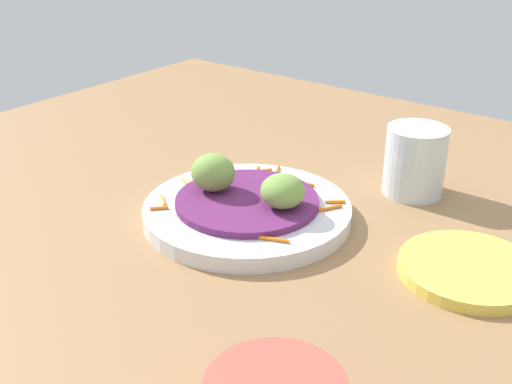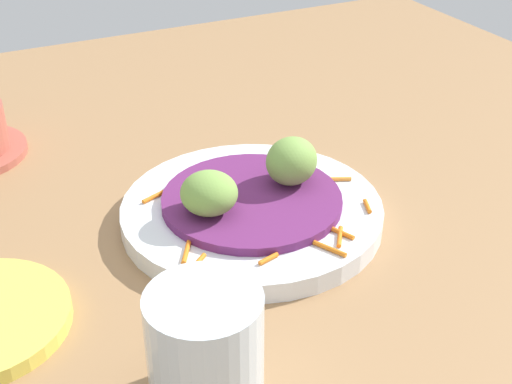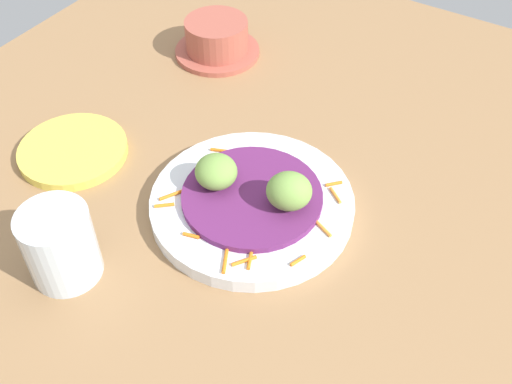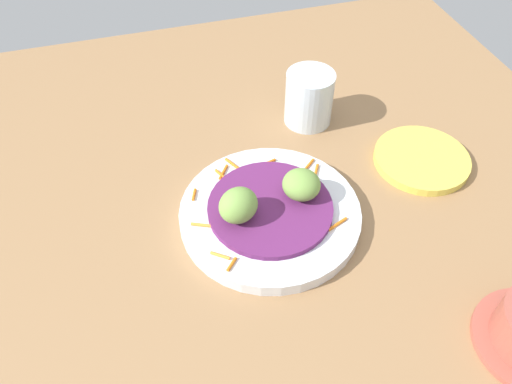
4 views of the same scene
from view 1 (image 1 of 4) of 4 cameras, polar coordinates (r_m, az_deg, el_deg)
table_surface at (r=74.67cm, az=-3.19°, el=-3.00°), size 110.00×110.00×2.00cm
main_plate at (r=73.51cm, az=-0.80°, el=-1.75°), size 23.95×23.95×1.85cm
cabbage_bed at (r=72.91cm, az=-0.80°, el=-0.82°), size 16.46×16.46×0.82cm
carrot_garnish at (r=75.86cm, az=-0.27°, el=0.10°), size 19.68×18.86×0.40cm
guac_scoop_left at (r=70.04cm, az=2.40°, el=0.09°), size 7.03×7.02×3.77cm
guac_scoop_center at (r=73.89cm, az=-3.86°, el=1.75°), size 6.70×6.46×4.45cm
side_plate_small at (r=66.71cm, az=18.54°, el=-6.59°), size 13.95×13.95×1.24cm
water_glass at (r=80.87cm, az=14.04°, el=2.72°), size 7.50×7.50×8.61cm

